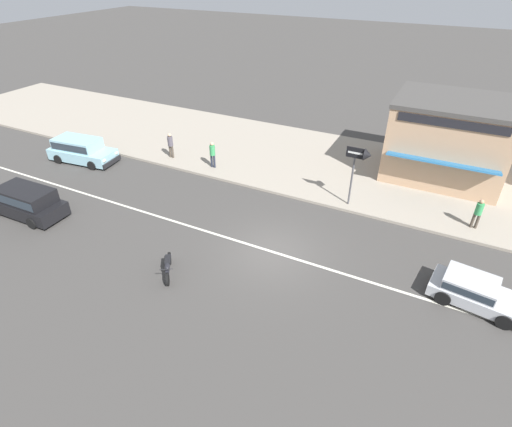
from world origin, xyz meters
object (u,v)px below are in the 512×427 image
at_px(motorcycle_2, 168,266).
at_px(arrow_signboard, 363,159).
at_px(hatchback_silver_2, 475,291).
at_px(pedestrian_near_clock, 170,143).
at_px(minivan_pale_blue_0, 81,149).
at_px(minivan_black_3, 26,201).
at_px(pedestrian_mid_kerb, 212,153).
at_px(shopfront_mid_block, 448,138).
at_px(pedestrian_by_shop, 478,212).

distance_m(motorcycle_2, arrow_signboard, 10.86).
bearing_deg(hatchback_silver_2, motorcycle_2, -160.89).
bearing_deg(pedestrian_near_clock, minivan_pale_blue_0, -150.89).
distance_m(minivan_black_3, pedestrian_mid_kerb, 10.65).
relative_size(motorcycle_2, pedestrian_near_clock, 0.97).
bearing_deg(motorcycle_2, pedestrian_mid_kerb, 111.07).
relative_size(motorcycle_2, arrow_signboard, 0.49).
distance_m(minivan_pale_blue_0, hatchback_silver_2, 23.85).
xyz_separation_m(motorcycle_2, shopfront_mid_block, (9.33, 14.89, 2.06)).
bearing_deg(pedestrian_mid_kerb, motorcycle_2, -68.93).
relative_size(hatchback_silver_2, motorcycle_2, 2.28).
bearing_deg(pedestrian_by_shop, minivan_pale_blue_0, -172.85).
xyz_separation_m(motorcycle_2, pedestrian_near_clock, (-6.87, 9.40, 0.72)).
height_order(minivan_pale_blue_0, minivan_black_3, same).
bearing_deg(minivan_black_3, motorcycle_2, -2.94).
height_order(motorcycle_2, shopfront_mid_block, shopfront_mid_block).
bearing_deg(shopfront_mid_block, minivan_pale_blue_0, -158.62).
xyz_separation_m(pedestrian_mid_kerb, shopfront_mid_block, (12.95, 5.49, 1.33)).
bearing_deg(hatchback_silver_2, arrow_signboard, 140.94).
distance_m(motorcycle_2, pedestrian_by_shop, 14.91).
bearing_deg(arrow_signboard, pedestrian_by_shop, 6.28).
relative_size(minivan_black_3, shopfront_mid_block, 0.71).
distance_m(hatchback_silver_2, shopfront_mid_block, 11.25).
xyz_separation_m(minivan_pale_blue_0, pedestrian_mid_kerb, (8.41, 2.87, 0.30)).
distance_m(minivan_pale_blue_0, shopfront_mid_block, 22.99).
height_order(arrow_signboard, shopfront_mid_block, shopfront_mid_block).
distance_m(arrow_signboard, pedestrian_mid_kerb, 9.58).
bearing_deg(minivan_black_3, pedestrian_by_shop, 23.23).
height_order(hatchback_silver_2, pedestrian_near_clock, pedestrian_near_clock).
distance_m(hatchback_silver_2, pedestrian_by_shop, 5.46).
distance_m(hatchback_silver_2, minivan_black_3, 21.44).
relative_size(minivan_pale_blue_0, minivan_black_3, 1.01).
relative_size(motorcycle_2, pedestrian_by_shop, 1.03).
bearing_deg(hatchback_silver_2, pedestrian_mid_kerb, 160.75).
distance_m(minivan_black_3, pedestrian_by_shop, 22.80).
relative_size(motorcycle_2, pedestrian_mid_kerb, 0.96).
bearing_deg(motorcycle_2, minivan_black_3, 177.06).
height_order(minivan_pale_blue_0, motorcycle_2, minivan_pale_blue_0).
distance_m(minivan_pale_blue_0, pedestrian_near_clock, 5.91).
height_order(hatchback_silver_2, arrow_signboard, arrow_signboard).
xyz_separation_m(minivan_black_3, pedestrian_by_shop, (20.95, 8.99, 0.24)).
bearing_deg(shopfront_mid_block, pedestrian_by_shop, -68.15).
xyz_separation_m(motorcycle_2, pedestrian_by_shop, (11.50, 9.48, 0.66)).
distance_m(minivan_black_3, shopfront_mid_block, 23.73).
bearing_deg(pedestrian_near_clock, motorcycle_2, -53.83).
bearing_deg(arrow_signboard, pedestrian_near_clock, 177.51).
bearing_deg(hatchback_silver_2, minivan_black_3, -170.43).
height_order(pedestrian_mid_kerb, pedestrian_by_shop, pedestrian_mid_kerb).
xyz_separation_m(minivan_pale_blue_0, motorcycle_2, (12.03, -6.53, -0.42)).
xyz_separation_m(hatchback_silver_2, pedestrian_near_clock, (-18.56, 5.35, 0.55)).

